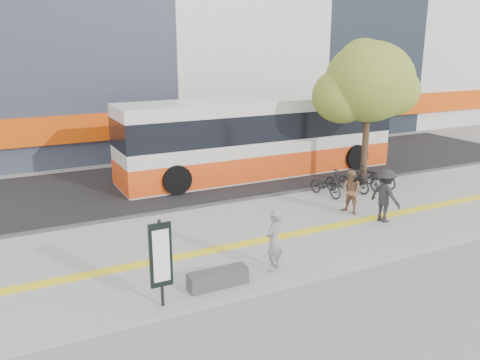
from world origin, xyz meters
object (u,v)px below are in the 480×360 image
bench (218,278)px  bus (260,139)px  signboard (161,257)px  seated_woman (274,240)px  pedestrian_tan (351,192)px  street_tree (367,83)px  pedestrian_dark (385,195)px

bench → bus: (6.62, 9.70, 1.45)m
signboard → seated_woman: size_ratio=1.25×
seated_woman → bench: bearing=-30.0°
bus → pedestrian_tan: size_ratio=8.24×
signboard → bus: (8.22, 10.01, 0.39)m
signboard → pedestrian_tan: size_ratio=1.34×
street_tree → seated_woman: size_ratio=3.58×
bench → bus: bus is taller
street_tree → bus: street_tree is taller
bench → signboard: 1.94m
signboard → seated_woman: signboard is taller
street_tree → seated_woman: (-7.98, -5.82, -3.55)m
street_tree → bus: 5.58m
signboard → pedestrian_dark: (8.89, 2.11, -0.34)m
bench → pedestrian_tan: size_ratio=0.97×
bus → seated_woman: (-4.82, -9.50, -0.80)m
seated_woman → pedestrian_dark: pedestrian_dark is taller
signboard → pedestrian_dark: size_ratio=1.16×
bench → pedestrian_tan: pedestrian_tan is taller
signboard → street_tree: size_ratio=0.35×
bench → signboard: size_ratio=0.73×
street_tree → bus: bearing=130.7°
signboard → pedestrian_tan: 9.04m
seated_woman → bus: bearing=-153.3°
pedestrian_tan → seated_woman: bearing=-81.2°
street_tree → pedestrian_tan: 5.56m
signboard → pedestrian_dark: bearing=13.4°
signboard → street_tree: street_tree is taller
pedestrian_tan → signboard: bearing=-89.0°
street_tree → pedestrian_tan: bearing=-135.0°
street_tree → pedestrian_tan: street_tree is taller
street_tree → pedestrian_tan: (-2.99, -2.99, -3.61)m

